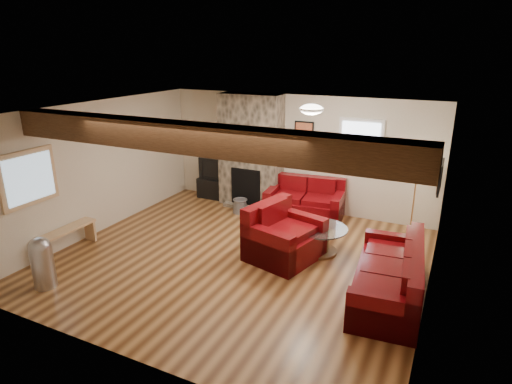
% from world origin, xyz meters
% --- Properties ---
extents(room, '(8.00, 8.00, 8.00)m').
position_xyz_m(room, '(0.00, 0.00, 1.25)').
color(room, '#553016').
rests_on(room, ground).
extents(floor, '(6.00, 6.00, 0.00)m').
position_xyz_m(floor, '(0.00, 0.00, 0.00)').
color(floor, '#553016').
rests_on(floor, ground).
extents(oak_beam, '(6.00, 0.36, 0.38)m').
position_xyz_m(oak_beam, '(0.00, -1.25, 2.31)').
color(oak_beam, '#311E0E').
rests_on(oak_beam, room).
extents(chimney_breast, '(1.40, 0.67, 2.50)m').
position_xyz_m(chimney_breast, '(-1.00, 2.49, 1.22)').
color(chimney_breast, '#37332A').
rests_on(chimney_breast, floor).
extents(back_window, '(0.90, 0.08, 1.10)m').
position_xyz_m(back_window, '(1.35, 2.71, 1.55)').
color(back_window, white).
rests_on(back_window, room).
extents(hatch_window, '(0.08, 1.00, 0.90)m').
position_xyz_m(hatch_window, '(-2.96, -1.50, 1.45)').
color(hatch_window, tan).
rests_on(hatch_window, room).
extents(ceiling_dome, '(0.40, 0.40, 0.18)m').
position_xyz_m(ceiling_dome, '(0.90, 0.90, 2.44)').
color(ceiling_dome, white).
rests_on(ceiling_dome, room).
extents(artwork_back, '(0.42, 0.06, 0.52)m').
position_xyz_m(artwork_back, '(0.15, 2.71, 1.70)').
color(artwork_back, black).
rests_on(artwork_back, room).
extents(artwork_right, '(0.06, 0.55, 0.42)m').
position_xyz_m(artwork_right, '(2.96, 0.30, 1.75)').
color(artwork_right, black).
rests_on(artwork_right, room).
extents(sofa_three, '(1.07, 2.16, 0.81)m').
position_xyz_m(sofa_three, '(2.48, -0.14, 0.40)').
color(sofa_three, '#410406').
rests_on(sofa_three, floor).
extents(loveseat, '(1.66, 1.06, 0.84)m').
position_xyz_m(loveseat, '(0.39, 2.23, 0.42)').
color(loveseat, '#410406').
rests_on(loveseat, floor).
extents(armchair_red, '(1.26, 1.36, 0.93)m').
position_xyz_m(armchair_red, '(0.70, 0.36, 0.46)').
color(armchair_red, '#410406').
rests_on(armchair_red, floor).
extents(coffee_table, '(0.96, 0.96, 0.50)m').
position_xyz_m(coffee_table, '(1.17, 0.82, 0.24)').
color(coffee_table, '#412815').
rests_on(coffee_table, floor).
extents(tv_cabinet, '(0.95, 0.38, 0.47)m').
position_xyz_m(tv_cabinet, '(-1.90, 2.53, 0.24)').
color(tv_cabinet, black).
rests_on(tv_cabinet, floor).
extents(television, '(0.88, 0.11, 0.50)m').
position_xyz_m(television, '(-1.90, 2.53, 0.72)').
color(television, black).
rests_on(television, tv_cabinet).
extents(floor_lamp, '(0.38, 0.38, 1.49)m').
position_xyz_m(floor_lamp, '(2.51, 2.33, 1.27)').
color(floor_lamp, tan).
rests_on(floor_lamp, floor).
extents(pine_bench, '(0.27, 1.14, 0.43)m').
position_xyz_m(pine_bench, '(-2.83, -1.07, 0.21)').
color(pine_bench, tan).
rests_on(pine_bench, floor).
extents(pedal_bin, '(0.34, 0.34, 0.80)m').
position_xyz_m(pedal_bin, '(-2.18, -2.07, 0.40)').
color(pedal_bin, '#A2A2A7').
rests_on(pedal_bin, floor).
extents(coal_bucket, '(0.33, 0.33, 0.31)m').
position_xyz_m(coal_bucket, '(-0.98, 1.93, 0.16)').
color(coal_bucket, slate).
rests_on(coal_bucket, floor).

